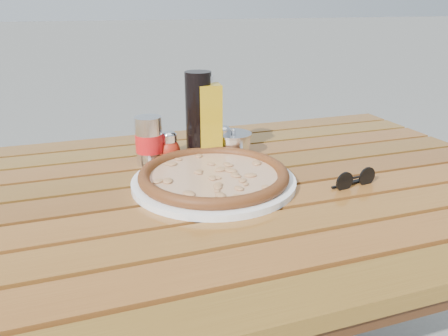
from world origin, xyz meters
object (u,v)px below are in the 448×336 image
object	(u,v)px
parmesan_tin	(233,144)
oregano_shaker	(223,141)
pepper_shaker	(169,147)
olive_oil_cruet	(210,121)
plate	(214,181)
table	(227,214)
dark_bottle	(199,116)
soda_can	(149,141)
pizza	(214,175)
sunglasses	(355,180)

from	to	relation	value
parmesan_tin	oregano_shaker	bearing A→B (deg)	173.68
pepper_shaker	olive_oil_cruet	world-z (taller)	olive_oil_cruet
plate	table	bearing A→B (deg)	-13.13
dark_bottle	soda_can	size ratio (longest dim) A/B	1.83
pizza	parmesan_tin	size ratio (longest dim) A/B	3.48
pepper_shaker	parmesan_tin	xyz separation A→B (m)	(0.17, 0.00, -0.01)
plate	olive_oil_cruet	bearing A→B (deg)	75.57
dark_bottle	soda_can	bearing A→B (deg)	-177.43
pizza	soda_can	xyz separation A→B (m)	(-0.11, 0.18, 0.04)
oregano_shaker	parmesan_tin	distance (m)	0.03
soda_can	table	bearing A→B (deg)	-52.79
pizza	sunglasses	xyz separation A→B (m)	(0.29, -0.11, -0.01)
pepper_shaker	sunglasses	distance (m)	0.45
pepper_shaker	soda_can	distance (m)	0.05
dark_bottle	pizza	bearing A→B (deg)	-95.95
pizza	plate	bearing A→B (deg)	90.00
oregano_shaker	soda_can	xyz separation A→B (m)	(-0.19, -0.00, 0.02)
pizza	table	bearing A→B (deg)	-13.13
table	oregano_shaker	bearing A→B (deg)	73.69
soda_can	parmesan_tin	size ratio (longest dim) A/B	1.08
plate	olive_oil_cruet	xyz separation A→B (m)	(0.04, 0.17, 0.09)
pepper_shaker	parmesan_tin	distance (m)	0.17
oregano_shaker	dark_bottle	xyz separation A→B (m)	(-0.06, 0.00, 0.07)
plate	olive_oil_cruet	world-z (taller)	olive_oil_cruet
pepper_shaker	olive_oil_cruet	bearing A→B (deg)	-2.02
pizza	soda_can	distance (m)	0.21
olive_oil_cruet	sunglasses	size ratio (longest dim) A/B	1.90
pepper_shaker	oregano_shaker	distance (m)	0.14
plate	pepper_shaker	distance (m)	0.19
oregano_shaker	pepper_shaker	bearing A→B (deg)	-178.69
pepper_shaker	soda_can	size ratio (longest dim) A/B	0.68
table	oregano_shaker	distance (m)	0.22
table	olive_oil_cruet	xyz separation A→B (m)	(0.02, 0.18, 0.17)
oregano_shaker	plate	bearing A→B (deg)	-114.83
pizza	oregano_shaker	distance (m)	0.20
pepper_shaker	sunglasses	world-z (taller)	pepper_shaker
table	sunglasses	size ratio (longest dim) A/B	12.70
pepper_shaker	dark_bottle	distance (m)	0.11
pizza	oregano_shaker	size ratio (longest dim) A/B	4.72
olive_oil_cruet	parmesan_tin	xyz separation A→B (m)	(0.07, 0.00, -0.07)
table	plate	bearing A→B (deg)	166.87
pizza	dark_bottle	size ratio (longest dim) A/B	1.76
oregano_shaker	soda_can	world-z (taller)	soda_can
dark_bottle	olive_oil_cruet	distance (m)	0.03
plate	parmesan_tin	xyz separation A→B (m)	(0.11, 0.17, 0.02)
plate	oregano_shaker	size ratio (longest dim) A/B	4.39
pizza	olive_oil_cruet	bearing A→B (deg)	75.57
plate	oregano_shaker	distance (m)	0.20
dark_bottle	parmesan_tin	world-z (taller)	dark_bottle
dark_bottle	olive_oil_cruet	bearing A→B (deg)	-22.75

